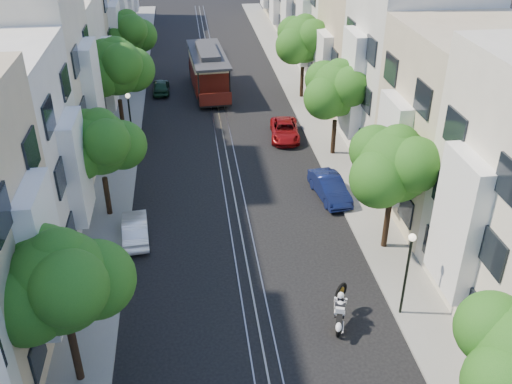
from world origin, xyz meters
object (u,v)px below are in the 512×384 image
object	(u,v)px
tree_w_b	(101,145)
lamp_west	(130,114)
parked_car_e_mid	(330,188)
parked_car_w_mid	(135,229)
lamp_east	(408,263)
tree_e_b	(396,167)
tree_w_c	(117,68)
tree_w_d	(128,34)
tree_e_d	(304,40)
tree_e_c	(338,90)
cable_car	(208,69)
sportbike_rider	(340,308)
tree_w_a	(62,284)
parked_car_w_far	(161,86)
parked_car_e_far	(285,130)

from	to	relation	value
tree_w_b	lamp_west	size ratio (longest dim) A/B	1.51
parked_car_e_mid	parked_car_w_mid	distance (m)	11.57
lamp_east	parked_car_w_mid	bearing A→B (deg)	148.01
tree_w_b	lamp_west	distance (m)	8.22
tree_e_b	lamp_west	world-z (taller)	tree_e_b
tree_w_c	tree_w_d	size ratio (longest dim) A/B	1.09
tree_e_d	parked_car_w_mid	distance (m)	23.78
tree_e_b	parked_car_e_mid	xyz separation A→B (m)	(-1.66, 5.37, -4.06)
tree_w_d	lamp_east	bearing A→B (deg)	-67.20
tree_e_c	cable_car	bearing A→B (deg)	120.17
tree_e_c	parked_car_w_mid	world-z (taller)	tree_e_c
tree_e_b	sportbike_rider	size ratio (longest dim) A/B	3.15
tree_w_a	parked_car_w_far	world-z (taller)	tree_w_a
cable_car	tree_w_b	bearing A→B (deg)	-112.60
lamp_east	lamp_west	xyz separation A→B (m)	(-12.60, 18.00, 0.00)
tree_w_d	parked_car_w_far	bearing A→B (deg)	-42.69
cable_car	parked_car_e_mid	world-z (taller)	cable_car
tree_e_b	lamp_east	bearing A→B (deg)	-100.93
tree_e_c	tree_e_b	bearing A→B (deg)	-90.00
lamp_east	lamp_west	size ratio (longest dim) A/B	1.00
sportbike_rider	parked_car_e_mid	xyz separation A→B (m)	(2.15, 10.62, -0.25)
tree_e_d	tree_e_b	bearing A→B (deg)	-90.00
cable_car	tree_e_d	bearing A→B (deg)	-20.52
lamp_east	parked_car_e_mid	world-z (taller)	lamp_east
parked_car_e_mid	tree_e_b	bearing A→B (deg)	-80.62
tree_w_d	parked_car_w_mid	size ratio (longest dim) A/B	1.75
parked_car_e_far	tree_e_d	bearing A→B (deg)	76.47
tree_w_a	cable_car	xyz separation A→B (m)	(6.64, 31.35, -2.67)
tree_e_c	parked_car_e_far	xyz separation A→B (m)	(-2.86, 3.08, -4.00)
tree_w_c	lamp_east	distance (m)	25.01
cable_car	lamp_east	bearing A→B (deg)	-80.61
tree_w_c	cable_car	xyz separation A→B (m)	(6.64, 8.35, -3.01)
tree_w_b	tree_w_c	bearing A→B (deg)	90.00
tree_e_d	parked_car_e_mid	distance (m)	17.23
tree_w_a	parked_car_e_mid	world-z (taller)	tree_w_a
sportbike_rider	parked_car_e_mid	distance (m)	10.84
tree_w_b	parked_car_w_far	world-z (taller)	tree_w_b
tree_w_b	parked_car_e_far	bearing A→B (deg)	38.20
tree_e_d	parked_car_e_mid	xyz separation A→B (m)	(-1.66, -16.63, -4.20)
tree_w_d	parked_car_w_mid	distance (m)	24.91
lamp_west	sportbike_rider	world-z (taller)	lamp_west
tree_w_d	cable_car	bearing A→B (deg)	-21.74
tree_e_b	tree_w_c	distance (m)	21.53
tree_e_c	cable_car	size ratio (longest dim) A/B	0.71
tree_w_a	tree_e_b	bearing A→B (deg)	25.92
parked_car_w_mid	tree_w_d	bearing A→B (deg)	-91.32
tree_e_d	parked_car_w_far	world-z (taller)	tree_e_d
tree_e_c	tree_w_d	xyz separation A→B (m)	(-14.40, 16.00, 0.00)
tree_w_d	cable_car	size ratio (longest dim) A/B	0.71
tree_e_c	tree_w_c	bearing A→B (deg)	160.85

